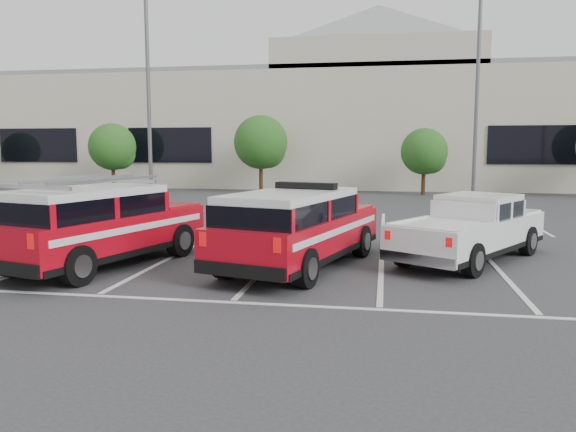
{
  "coord_description": "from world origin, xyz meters",
  "views": [
    {
      "loc": [
        2.76,
        -12.6,
        2.85
      ],
      "look_at": [
        0.24,
        1.85,
        1.05
      ],
      "focal_mm": 35.0,
      "sensor_mm": 36.0,
      "label": 1
    }
  ],
  "objects_px": {
    "convention_building": "(353,123)",
    "light_pole_left": "(148,96)",
    "fire_chief_suv": "(298,234)",
    "white_pickup": "(471,235)",
    "ladder_suv": "(98,231)",
    "light_pole_mid": "(477,98)",
    "tree_mid_left": "(262,144)",
    "tree_mid_right": "(426,153)",
    "tree_left": "(114,148)"
  },
  "relations": [
    {
      "from": "tree_mid_left",
      "to": "fire_chief_suv",
      "type": "xyz_separation_m",
      "value": [
        5.64,
        -21.67,
        -2.22
      ]
    },
    {
      "from": "tree_left",
      "to": "tree_mid_right",
      "type": "distance_m",
      "value": 20.0
    },
    {
      "from": "white_pickup",
      "to": "ladder_suv",
      "type": "relative_size",
      "value": 0.94
    },
    {
      "from": "convention_building",
      "to": "tree_mid_right",
      "type": "bearing_deg",
      "value": -63.43
    },
    {
      "from": "white_pickup",
      "to": "convention_building",
      "type": "bearing_deg",
      "value": 131.04
    },
    {
      "from": "tree_left",
      "to": "convention_building",
      "type": "bearing_deg",
      "value": 33.05
    },
    {
      "from": "tree_left",
      "to": "light_pole_mid",
      "type": "distance_m",
      "value": 22.86
    },
    {
      "from": "fire_chief_suv",
      "to": "tree_left",
      "type": "bearing_deg",
      "value": 141.4
    },
    {
      "from": "light_pole_left",
      "to": "fire_chief_suv",
      "type": "distance_m",
      "value": 15.18
    },
    {
      "from": "tree_mid_left",
      "to": "ladder_suv",
      "type": "xyz_separation_m",
      "value": [
        0.93,
        -22.38,
        -2.18
      ]
    },
    {
      "from": "tree_left",
      "to": "tree_mid_right",
      "type": "bearing_deg",
      "value": -0.0
    },
    {
      "from": "convention_building",
      "to": "tree_mid_right",
      "type": "relative_size",
      "value": 15.04
    },
    {
      "from": "tree_mid_right",
      "to": "fire_chief_suv",
      "type": "xyz_separation_m",
      "value": [
        -4.36,
        -21.67,
        -1.68
      ]
    },
    {
      "from": "tree_mid_left",
      "to": "light_pole_left",
      "type": "height_order",
      "value": "light_pole_left"
    },
    {
      "from": "light_pole_mid",
      "to": "ladder_suv",
      "type": "distance_m",
      "value": 20.15
    },
    {
      "from": "light_pole_mid",
      "to": "tree_mid_left",
      "type": "bearing_deg",
      "value": 153.08
    },
    {
      "from": "tree_mid_left",
      "to": "convention_building",
      "type": "bearing_deg",
      "value": 62.6
    },
    {
      "from": "tree_left",
      "to": "ladder_suv",
      "type": "distance_m",
      "value": 24.98
    },
    {
      "from": "light_pole_left",
      "to": "fire_chief_suv",
      "type": "bearing_deg",
      "value": -53.09
    },
    {
      "from": "tree_left",
      "to": "tree_mid_left",
      "type": "xyz_separation_m",
      "value": [
        10.0,
        0.0,
        0.27
      ]
    },
    {
      "from": "convention_building",
      "to": "light_pole_left",
      "type": "height_order",
      "value": "convention_building"
    },
    {
      "from": "tree_mid_left",
      "to": "white_pickup",
      "type": "bearing_deg",
      "value": -63.92
    },
    {
      "from": "white_pickup",
      "to": "ladder_suv",
      "type": "xyz_separation_m",
      "value": [
        -8.89,
        -2.33,
        0.21
      ]
    },
    {
      "from": "tree_mid_right",
      "to": "white_pickup",
      "type": "height_order",
      "value": "tree_mid_right"
    },
    {
      "from": "light_pole_left",
      "to": "tree_mid_left",
      "type": "bearing_deg",
      "value": 72.9
    },
    {
      "from": "tree_mid_right",
      "to": "tree_left",
      "type": "bearing_deg",
      "value": 180.0
    },
    {
      "from": "tree_mid_right",
      "to": "white_pickup",
      "type": "relative_size",
      "value": 0.72
    },
    {
      "from": "tree_left",
      "to": "white_pickup",
      "type": "xyz_separation_m",
      "value": [
        19.82,
        -20.06,
        -2.11
      ]
    },
    {
      "from": "tree_mid_right",
      "to": "fire_chief_suv",
      "type": "bearing_deg",
      "value": -101.38
    },
    {
      "from": "convention_building",
      "to": "light_pole_left",
      "type": "distance_m",
      "value": 21.49
    },
    {
      "from": "tree_mid_right",
      "to": "light_pole_left",
      "type": "bearing_deg",
      "value": -142.5
    },
    {
      "from": "convention_building",
      "to": "tree_mid_right",
      "type": "xyz_separation_m",
      "value": [
        4.91,
        -9.82,
        -2.22
      ]
    },
    {
      "from": "light_pole_left",
      "to": "fire_chief_suv",
      "type": "xyz_separation_m",
      "value": [
        8.73,
        -11.62,
        -4.37
      ]
    },
    {
      "from": "tree_left",
      "to": "fire_chief_suv",
      "type": "xyz_separation_m",
      "value": [
        15.64,
        -21.67,
        -1.95
      ]
    },
    {
      "from": "tree_left",
      "to": "light_pole_mid",
      "type": "bearing_deg",
      "value": -15.43
    },
    {
      "from": "tree_left",
      "to": "ladder_suv",
      "type": "bearing_deg",
      "value": -63.98
    },
    {
      "from": "fire_chief_suv",
      "to": "ladder_suv",
      "type": "relative_size",
      "value": 1.03
    },
    {
      "from": "tree_left",
      "to": "white_pickup",
      "type": "height_order",
      "value": "tree_left"
    },
    {
      "from": "tree_mid_right",
      "to": "convention_building",
      "type": "bearing_deg",
      "value": 116.57
    },
    {
      "from": "light_pole_left",
      "to": "convention_building",
      "type": "bearing_deg",
      "value": 67.61
    },
    {
      "from": "convention_building",
      "to": "fire_chief_suv",
      "type": "bearing_deg",
      "value": -89.0
    },
    {
      "from": "convention_building",
      "to": "tree_mid_left",
      "type": "bearing_deg",
      "value": -117.4
    },
    {
      "from": "tree_mid_right",
      "to": "white_pickup",
      "type": "distance_m",
      "value": 20.14
    },
    {
      "from": "tree_mid_left",
      "to": "fire_chief_suv",
      "type": "relative_size",
      "value": 0.8
    },
    {
      "from": "convention_building",
      "to": "light_pole_left",
      "type": "bearing_deg",
      "value": -112.39
    },
    {
      "from": "convention_building",
      "to": "light_pole_mid",
      "type": "bearing_deg",
      "value": -66.74
    },
    {
      "from": "convention_building",
      "to": "light_pole_left",
      "type": "xyz_separation_m",
      "value": [
        -8.18,
        -19.86,
        0.47
      ]
    },
    {
      "from": "tree_mid_left",
      "to": "light_pole_mid",
      "type": "xyz_separation_m",
      "value": [
        11.91,
        -6.05,
        2.14
      ]
    },
    {
      "from": "tree_mid_left",
      "to": "tree_mid_right",
      "type": "height_order",
      "value": "tree_mid_left"
    },
    {
      "from": "fire_chief_suv",
      "to": "white_pickup",
      "type": "xyz_separation_m",
      "value": [
        4.18,
        1.61,
        -0.16
      ]
    }
  ]
}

